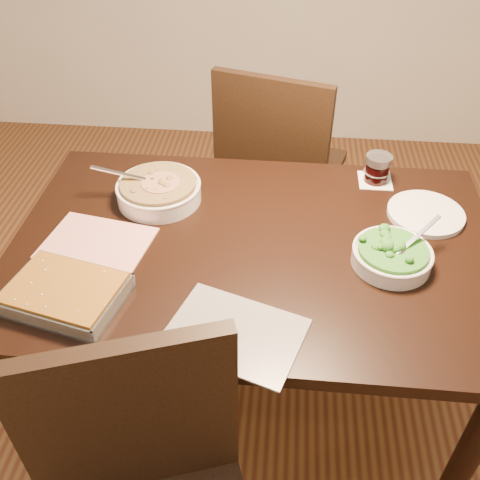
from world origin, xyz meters
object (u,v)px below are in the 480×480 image
Objects in this scene: broccoli_bowl at (392,255)px; baking_dish at (65,293)px; chair_far at (278,165)px; table at (254,268)px; dinner_plate at (426,214)px; stew_bowl at (159,190)px; wine_tumbler at (377,168)px.

broccoli_bowl is 0.67× the size of baking_dish.
table is at bearing 102.73° from chair_far.
table is 0.55m from dinner_plate.
stew_bowl is 0.71m from wine_tumbler.
wine_tumbler is at bearing 43.61° from table.
stew_bowl is at bearing 149.36° from table.
stew_bowl reaches higher than dinner_plate.
broccoli_bowl is 2.32× the size of wine_tumbler.
wine_tumbler is at bearing 50.41° from baking_dish.
broccoli_bowl is 0.87m from baking_dish.
dinner_plate is (0.83, -0.01, -0.03)m from stew_bowl.
table is 0.55m from baking_dish.
broccoli_bowl is at bearing -120.14° from dinner_plate.
broccoli_bowl is 0.26m from dinner_plate.
stew_bowl is 1.36× the size of broccoli_bowl.
baking_dish is at bearing -165.28° from broccoli_bowl.
broccoli_bowl is at bearing 28.29° from baking_dish.
stew_bowl reaches higher than baking_dish.
baking_dish is 1.16m from chair_far.
broccoli_bowl is at bearing -89.74° from wine_tumbler.
wine_tumbler is (0.69, 0.17, 0.02)m from stew_bowl.
wine_tumbler is 0.41× the size of dinner_plate.
chair_far is (0.51, 1.02, -0.23)m from baking_dish.
baking_dish is at bearing -107.51° from stew_bowl.
baking_dish is at bearing 79.87° from chair_far.
stew_bowl is 0.73m from broccoli_bowl.
wine_tumbler reaches higher than baking_dish.
chair_far reaches higher than baking_dish.
chair_far is at bearing 128.99° from dinner_plate.
baking_dish is 1.04m from wine_tumbler.
table is 6.43× the size of broccoli_bowl.
dinner_plate is 0.24× the size of chair_far.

